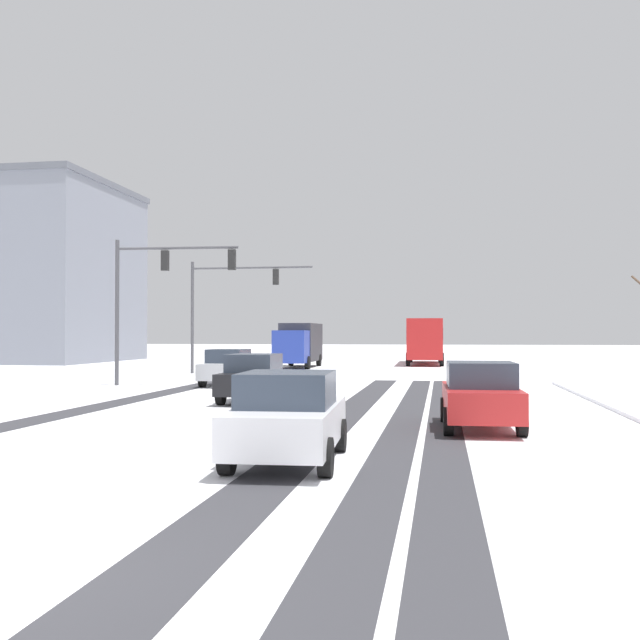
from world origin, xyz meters
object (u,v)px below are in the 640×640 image
Objects in this scene: box_truck_delivery at (299,344)px; bus_oncoming at (425,338)px; car_white_fourth at (288,417)px; traffic_signal_near_left at (159,281)px; car_black_second at (255,378)px; car_red_third at (480,395)px; car_silver_lead at (229,367)px; traffic_signal_far_left at (226,296)px.

bus_oncoming is at bearing 40.52° from box_truck_delivery.
traffic_signal_near_left is at bearing 118.29° from car_white_fourth.
car_white_fourth is at bearing -72.56° from car_black_second.
car_black_second and car_red_third have the same top height.
box_truck_delivery reaches higher than car_black_second.
bus_oncoming is (11.17, 25.51, -2.63)m from traffic_signal_near_left.
traffic_signal_near_left is 4.93m from car_silver_lead.
car_silver_lead is 7.96m from car_black_second.
traffic_signal_far_left is (0.12, 9.91, -0.13)m from traffic_signal_near_left.
traffic_signal_far_left reaches higher than car_red_third.
box_truck_delivery is (-6.92, 36.31, 0.82)m from car_white_fourth.
bus_oncoming is at bearing 81.19° from car_black_second.
car_white_fourth is 0.38× the size of bus_oncoming.
car_red_third is (10.22, -13.27, 0.00)m from car_silver_lead.
car_black_second is at bearing -67.26° from car_silver_lead.
traffic_signal_near_left is 1.56× the size of car_white_fourth.
car_red_third is 0.38× the size of bus_oncoming.
bus_oncoming reaches higher than car_silver_lead.
car_white_fourth is (-3.62, -5.25, 0.00)m from car_red_third.
car_silver_lead is at bearing -72.43° from traffic_signal_far_left.
bus_oncoming is at bearing 88.03° from car_white_fourth.
car_silver_lead is (2.97, -9.37, -3.68)m from traffic_signal_far_left.
car_white_fourth is (6.59, -18.53, 0.00)m from car_silver_lead.
box_truck_delivery is at bearing 97.71° from car_black_second.
traffic_signal_near_left and traffic_signal_far_left have the same top height.
car_white_fourth is (3.52, -11.19, 0.00)m from car_black_second.
car_white_fourth is at bearing -61.71° from traffic_signal_near_left.
car_silver_lead is 16.75m from car_red_third.
box_truck_delivery is at bearing 81.43° from traffic_signal_near_left.
traffic_signal_near_left reaches higher than car_black_second.
car_silver_lead is at bearing -107.94° from bus_oncoming.
traffic_signal_near_left reaches higher than bus_oncoming.
car_black_second is at bearing -82.29° from box_truck_delivery.
box_truck_delivery is (-0.33, 17.78, 0.82)m from car_silver_lead.
car_silver_lead and car_red_third have the same top height.
bus_oncoming is 11.07m from box_truck_delivery.
car_black_second is 25.37m from box_truck_delivery.
car_black_second is at bearing -70.12° from traffic_signal_far_left.
traffic_signal_near_left is 18.77m from box_truck_delivery.
car_white_fourth is (9.68, -17.99, -3.81)m from traffic_signal_near_left.
car_red_third is 0.99× the size of car_white_fourth.
traffic_signal_far_left is at bearing 109.88° from car_black_second.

